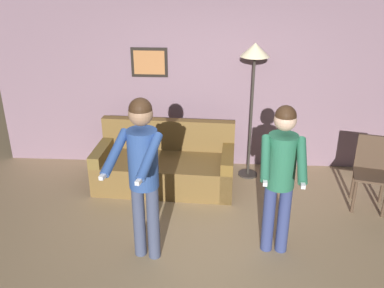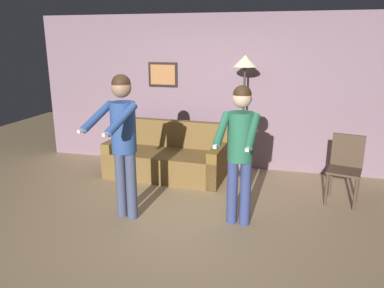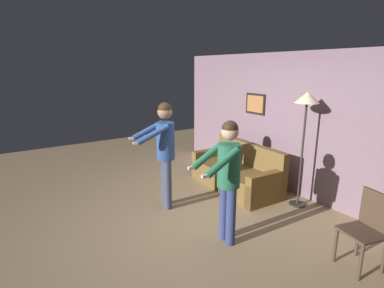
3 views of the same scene
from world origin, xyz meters
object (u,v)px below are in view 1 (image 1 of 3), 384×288
(couch, at_px, (165,167))
(torchiere_lamp, at_px, (254,63))
(person_standing_right, at_px, (281,169))
(dining_chair_distant, at_px, (372,168))
(person_standing_left, at_px, (143,166))

(couch, relative_size, torchiere_lamp, 1.00)
(person_standing_right, distance_m, dining_chair_distant, 1.75)
(torchiere_lamp, bearing_deg, person_standing_right, -84.29)
(person_standing_left, bearing_deg, person_standing_right, 7.32)
(person_standing_right, bearing_deg, torchiere_lamp, 95.71)
(couch, xyz_separation_m, person_standing_left, (-0.02, -1.59, 0.82))
(dining_chair_distant, bearing_deg, person_standing_right, -141.63)
(torchiere_lamp, height_order, person_standing_right, torchiere_lamp)
(torchiere_lamp, distance_m, person_standing_left, 2.36)
(couch, relative_size, person_standing_left, 1.08)
(torchiere_lamp, bearing_deg, dining_chair_distant, -25.70)
(person_standing_right, bearing_deg, couch, 134.01)
(torchiere_lamp, xyz_separation_m, person_standing_left, (-1.21, -1.94, -0.59))
(couch, bearing_deg, person_standing_left, -90.73)
(person_standing_left, relative_size, person_standing_right, 1.06)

